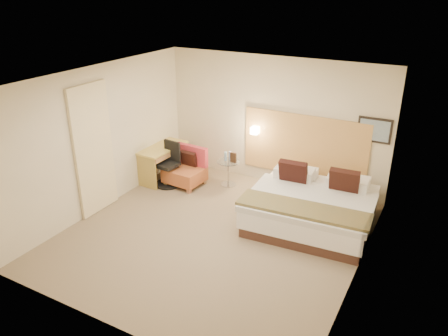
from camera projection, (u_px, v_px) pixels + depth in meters
The scene contains 20 objects.
floor at pixel (214, 235), 7.56m from camera, with size 4.80×5.00×0.02m, color #776650.
ceiling at pixel (212, 79), 6.47m from camera, with size 4.80×5.00×0.02m, color white.
wall_back at pixel (274, 122), 9.04m from camera, with size 4.80×0.02×2.70m, color beige.
wall_front at pixel (104, 237), 5.00m from camera, with size 4.80×0.02×2.70m, color beige.
wall_left at pixel (101, 139), 8.07m from camera, with size 0.02×5.00×2.70m, color beige.
wall_right at pixel (366, 196), 5.96m from camera, with size 0.02×5.00×2.70m, color beige.
headboard_panel at pixel (304, 146), 8.86m from camera, with size 2.60×0.04×1.30m, color tan.
art_frame at pixel (374, 130), 8.07m from camera, with size 0.62×0.03×0.47m, color black.
art_canvas at pixel (374, 130), 8.05m from camera, with size 0.54×0.01×0.39m, color gray.
lamp_arm at pixel (256, 130), 9.20m from camera, with size 0.02×0.02×0.12m, color silver.
lamp_shade at pixel (255, 130), 9.15m from camera, with size 0.15×0.15×0.15m, color #FFEDC6.
curtain at pixel (94, 150), 7.90m from camera, with size 0.06×0.90×2.42m, color beige.
bottle_a at pixel (226, 156), 9.18m from camera, with size 0.06×0.06×0.20m, color #8CB5D8.
bottle_b at pixel (230, 156), 9.20m from camera, with size 0.06×0.06×0.20m, color #89A3D3.
menu_folder at pixel (233, 158), 9.08m from camera, with size 0.13×0.05×0.22m, color #322014.
bed at pixel (312, 206), 7.81m from camera, with size 2.25×2.20×1.04m.
lounge_chair at pixel (186, 170), 9.31m from camera, with size 0.81×0.72×0.81m.
side_table at pixel (228, 172), 9.27m from camera, with size 0.52×0.52×0.54m.
desk at pixel (164, 154), 9.45m from camera, with size 0.60×1.21×0.74m.
desk_chair at pixel (169, 168), 9.25m from camera, with size 0.58×0.58×0.94m.
Camera 1 is at (3.25, -5.60, 4.07)m, focal length 35.00 mm.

